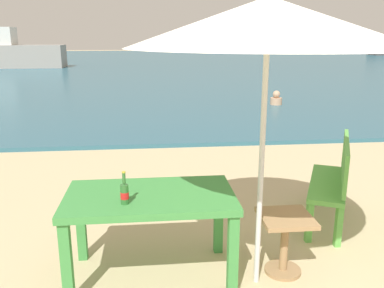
# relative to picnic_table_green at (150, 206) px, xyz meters

# --- Properties ---
(sea_water) EXTENTS (120.00, 50.00, 0.08)m
(sea_water) POSITION_rel_picnic_table_green_xyz_m (1.15, 29.15, -0.61)
(sea_water) COLOR #2D6075
(sea_water) RESTS_ON ground_plane
(picnic_table_green) EXTENTS (1.40, 0.80, 0.76)m
(picnic_table_green) POSITION_rel_picnic_table_green_xyz_m (0.00, 0.00, 0.00)
(picnic_table_green) COLOR #3D8C42
(picnic_table_green) RESTS_ON ground_plane
(beer_bottle_amber) EXTENTS (0.07, 0.07, 0.26)m
(beer_bottle_amber) POSITION_rel_picnic_table_green_xyz_m (-0.19, -0.18, 0.20)
(beer_bottle_amber) COLOR #2D662D
(beer_bottle_amber) RESTS_ON picnic_table_green
(patio_umbrella) EXTENTS (2.10, 2.10, 2.30)m
(patio_umbrella) POSITION_rel_picnic_table_green_xyz_m (0.88, -0.19, 1.47)
(patio_umbrella) COLOR silver
(patio_umbrella) RESTS_ON ground_plane
(side_table_wood) EXTENTS (0.44, 0.44, 0.54)m
(side_table_wood) POSITION_rel_picnic_table_green_xyz_m (1.15, -0.07, -0.30)
(side_table_wood) COLOR #9E7A51
(side_table_wood) RESTS_ON ground_plane
(bench_green_left) EXTENTS (0.84, 1.24, 0.95)m
(bench_green_left) POSITION_rel_picnic_table_green_xyz_m (2.01, 0.84, -0.11)
(bench_green_left) COLOR #60B24C
(bench_green_left) RESTS_ON ground_plane
(swimmer_person) EXTENTS (0.34, 0.34, 0.41)m
(swimmer_person) POSITION_rel_picnic_table_green_xyz_m (3.69, 8.30, -0.41)
(swimmer_person) COLOR tan
(swimmer_person) RESTS_ON sea_water
(boat_fishing_trawler) EXTENTS (6.82, 1.86, 2.48)m
(boat_fishing_trawler) POSITION_rel_picnic_table_green_xyz_m (-8.87, 24.03, 0.32)
(boat_fishing_trawler) COLOR gray
(boat_fishing_trawler) RESTS_ON sea_water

